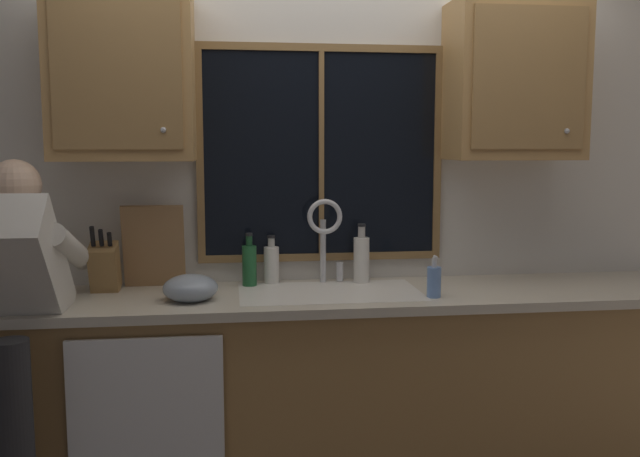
% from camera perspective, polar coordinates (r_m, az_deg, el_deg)
% --- Properties ---
extents(back_wall, '(5.70, 0.12, 2.55)m').
position_cam_1_polar(back_wall, '(3.36, 0.50, 1.95)').
color(back_wall, silver).
rests_on(back_wall, floor).
extents(window_glass, '(1.10, 0.02, 0.95)m').
position_cam_1_polar(window_glass, '(3.27, 0.09, 6.20)').
color(window_glass, black).
extents(window_frame_top, '(1.17, 0.02, 0.04)m').
position_cam_1_polar(window_frame_top, '(3.29, 0.11, 14.80)').
color(window_frame_top, olive).
extents(window_frame_bottom, '(1.17, 0.02, 0.04)m').
position_cam_1_polar(window_frame_bottom, '(3.30, 0.11, -2.37)').
color(window_frame_bottom, olive).
extents(window_frame_left, '(0.03, 0.02, 0.95)m').
position_cam_1_polar(window_frame_left, '(3.24, -9.96, 6.09)').
color(window_frame_left, olive).
extents(window_frame_right, '(0.03, 0.02, 0.95)m').
position_cam_1_polar(window_frame_right, '(3.38, 9.73, 6.13)').
color(window_frame_right, olive).
extents(window_mullion_center, '(0.02, 0.02, 0.95)m').
position_cam_1_polar(window_mullion_center, '(3.26, 0.11, 6.20)').
color(window_mullion_center, olive).
extents(lower_cabinet_run, '(3.30, 0.58, 0.88)m').
position_cam_1_polar(lower_cabinet_run, '(3.20, 1.38, -13.67)').
color(lower_cabinet_run, '#A07744').
rests_on(lower_cabinet_run, floor).
extents(countertop, '(3.36, 0.62, 0.04)m').
position_cam_1_polar(countertop, '(3.05, 1.46, -5.70)').
color(countertop, beige).
rests_on(countertop, lower_cabinet_run).
extents(dishwasher_front, '(0.60, 0.02, 0.74)m').
position_cam_1_polar(dishwasher_front, '(2.89, -14.16, -15.90)').
color(dishwasher_front, white).
extents(upper_cabinet_left, '(0.60, 0.36, 0.72)m').
position_cam_1_polar(upper_cabinet_left, '(3.13, -16.06, 12.04)').
color(upper_cabinet_left, '#B2844C').
extents(upper_cabinet_right, '(0.60, 0.36, 0.72)m').
position_cam_1_polar(upper_cabinet_right, '(3.36, 15.83, 11.68)').
color(upper_cabinet_right, '#B2844C').
extents(sink, '(0.80, 0.46, 0.21)m').
position_cam_1_polar(sink, '(3.07, 0.81, -7.09)').
color(sink, white).
rests_on(sink, lower_cabinet_run).
extents(faucet, '(0.18, 0.09, 0.40)m').
position_cam_1_polar(faucet, '(3.19, 0.49, -0.16)').
color(faucet, silver).
rests_on(faucet, countertop).
extents(knife_block, '(0.12, 0.18, 0.32)m').
position_cam_1_polar(knife_block, '(3.18, -17.47, -3.13)').
color(knife_block, olive).
rests_on(knife_block, countertop).
extents(cutting_board, '(0.28, 0.10, 0.38)m').
position_cam_1_polar(cutting_board, '(3.21, -13.65, -1.46)').
color(cutting_board, '#997047').
rests_on(cutting_board, countertop).
extents(mixing_bowl, '(0.23, 0.23, 0.11)m').
position_cam_1_polar(mixing_bowl, '(2.94, -10.72, -4.89)').
color(mixing_bowl, '#8C99A8').
rests_on(mixing_bowl, countertop).
extents(soap_dispenser, '(0.06, 0.07, 0.18)m').
position_cam_1_polar(soap_dispenser, '(2.98, 9.45, -4.34)').
color(soap_dispenser, '#668CCC').
rests_on(soap_dispenser, countertop).
extents(bottle_green_glass, '(0.07, 0.07, 0.28)m').
position_cam_1_polar(bottle_green_glass, '(3.25, 3.46, -2.50)').
color(bottle_green_glass, silver).
rests_on(bottle_green_glass, countertop).
extents(bottle_tall_clear, '(0.07, 0.07, 0.23)m').
position_cam_1_polar(bottle_tall_clear, '(3.23, -4.05, -2.93)').
color(bottle_tall_clear, silver).
rests_on(bottle_tall_clear, countertop).
extents(bottle_amber_small, '(0.07, 0.07, 0.25)m').
position_cam_1_polar(bottle_amber_small, '(3.18, -5.89, -2.98)').
color(bottle_amber_small, '#1E592D').
rests_on(bottle_amber_small, countertop).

